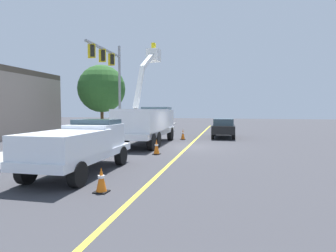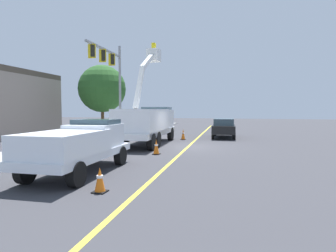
# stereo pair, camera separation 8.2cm
# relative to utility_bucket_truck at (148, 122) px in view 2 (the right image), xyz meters

# --- Properties ---
(ground) EXTENTS (120.00, 120.00, 0.00)m
(ground) POSITION_rel_utility_bucket_truck_xyz_m (-0.65, -3.09, -1.62)
(ground) COLOR #38383D
(sidewalk_far_side) EXTENTS (60.11, 6.98, 0.12)m
(sidewalk_far_side) POSITION_rel_utility_bucket_truck_xyz_m (-1.10, 4.98, -1.56)
(sidewalk_far_side) COLOR #9E9E99
(sidewalk_far_side) RESTS_ON ground
(lane_centre_stripe) EXTENTS (49.93, 2.98, 0.01)m
(lane_centre_stripe) POSITION_rel_utility_bucket_truck_xyz_m (-0.65, -3.09, -1.61)
(lane_centre_stripe) COLOR yellow
(lane_centre_stripe) RESTS_ON ground
(utility_bucket_truck) EXTENTS (8.33, 2.96, 7.41)m
(utility_bucket_truck) POSITION_rel_utility_bucket_truck_xyz_m (0.00, 0.00, 0.00)
(utility_bucket_truck) COLOR white
(utility_bucket_truck) RESTS_ON ground
(service_pickup_truck) EXTENTS (5.71, 2.44, 2.06)m
(service_pickup_truck) POSITION_rel_utility_bucket_truck_xyz_m (-9.36, -0.53, -0.50)
(service_pickup_truck) COLOR white
(service_pickup_truck) RESTS_ON ground
(passing_minivan) EXTENTS (4.90, 2.17, 1.69)m
(passing_minivan) POSITION_rel_utility_bucket_truck_xyz_m (6.27, -4.94, -0.65)
(passing_minivan) COLOR black
(passing_minivan) RESTS_ON ground
(traffic_cone_leading) EXTENTS (0.40, 0.40, 0.77)m
(traffic_cone_leading) POSITION_rel_utility_bucket_truck_xyz_m (-11.41, -2.57, -1.24)
(traffic_cone_leading) COLOR black
(traffic_cone_leading) RESTS_ON ground
(traffic_cone_mid_front) EXTENTS (0.40, 0.40, 0.84)m
(traffic_cone_mid_front) POSITION_rel_utility_bucket_truck_xyz_m (-4.22, -2.02, -1.20)
(traffic_cone_mid_front) COLOR black
(traffic_cone_mid_front) RESTS_ON ground
(traffic_cone_mid_rear) EXTENTS (0.40, 0.40, 0.89)m
(traffic_cone_mid_rear) POSITION_rel_utility_bucket_truck_xyz_m (3.53, -1.83, -1.18)
(traffic_cone_mid_rear) COLOR black
(traffic_cone_mid_rear) RESTS_ON ground
(traffic_signal_mast) EXTENTS (6.23, 0.76, 8.22)m
(traffic_signal_mast) POSITION_rel_utility_bucket_truck_xyz_m (2.63, 4.17, 4.06)
(traffic_signal_mast) COLOR gray
(traffic_signal_mast) RESTS_ON ground
(street_tree_right) EXTENTS (4.78, 4.78, 7.00)m
(street_tree_right) POSITION_rel_utility_bucket_truck_xyz_m (6.76, 7.33, 2.98)
(street_tree_right) COLOR brown
(street_tree_right) RESTS_ON ground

